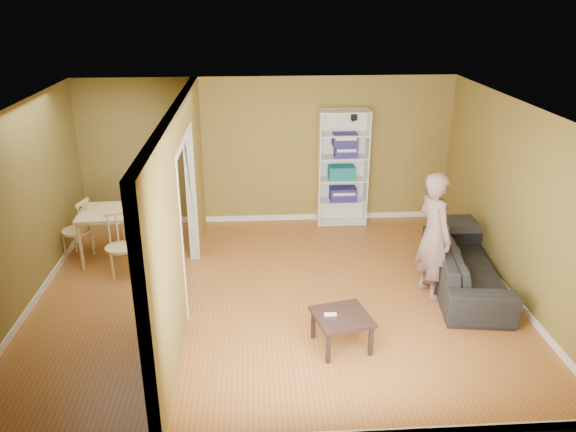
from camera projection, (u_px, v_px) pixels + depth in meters
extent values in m
plane|color=#AA6E30|center=(275.00, 295.00, 7.79)|extent=(6.50, 6.50, 0.00)
plane|color=white|center=(273.00, 108.00, 6.82)|extent=(6.50, 6.50, 0.00)
plane|color=olive|center=(267.00, 152.00, 9.85)|extent=(6.50, 0.00, 6.50)
plane|color=olive|center=(287.00, 324.00, 4.76)|extent=(6.50, 0.00, 6.50)
plane|color=olive|center=(18.00, 214.00, 7.11)|extent=(0.00, 5.50, 5.50)
plane|color=olive|center=(516.00, 202.00, 7.50)|extent=(0.00, 5.50, 5.50)
cube|color=black|center=(354.00, 117.00, 9.66)|extent=(0.10, 0.10, 0.10)
imported|color=black|center=(467.00, 259.00, 7.85)|extent=(2.39, 1.29, 0.87)
imported|color=slate|center=(435.00, 225.00, 7.45)|extent=(0.89, 0.77, 2.08)
cube|color=white|center=(319.00, 169.00, 9.82)|extent=(0.02, 0.38, 2.06)
cube|color=white|center=(366.00, 168.00, 9.88)|extent=(0.02, 0.38, 2.06)
cube|color=white|center=(341.00, 165.00, 10.02)|extent=(0.87, 0.02, 2.06)
cube|color=white|center=(341.00, 221.00, 10.23)|extent=(0.83, 0.38, 0.02)
cube|color=white|center=(341.00, 201.00, 10.08)|extent=(0.83, 0.38, 0.02)
cube|color=white|center=(342.00, 179.00, 9.93)|extent=(0.83, 0.38, 0.02)
cube|color=white|center=(343.00, 157.00, 9.77)|extent=(0.83, 0.38, 0.02)
cube|color=white|center=(344.00, 135.00, 9.62)|extent=(0.83, 0.38, 0.02)
cube|color=white|center=(345.00, 111.00, 9.47)|extent=(0.83, 0.38, 0.02)
cube|color=navy|center=(343.00, 194.00, 10.03)|extent=(0.46, 0.30, 0.24)
cube|color=#1C7777|center=(341.00, 172.00, 9.88)|extent=(0.45, 0.30, 0.23)
cube|color=navy|center=(346.00, 151.00, 9.74)|extent=(0.39, 0.25, 0.20)
cube|color=#15164B|center=(345.00, 138.00, 9.65)|extent=(0.42, 0.28, 0.22)
cube|color=black|center=(342.00, 317.00, 6.54)|extent=(0.63, 0.63, 0.04)
cube|color=black|center=(322.00, 346.00, 6.36)|extent=(0.05, 0.05, 0.38)
cube|color=black|center=(368.00, 344.00, 6.39)|extent=(0.05, 0.05, 0.38)
cube|color=black|center=(317.00, 321.00, 6.84)|extent=(0.05, 0.05, 0.38)
cube|color=black|center=(359.00, 319.00, 6.87)|extent=(0.05, 0.05, 0.38)
cube|color=white|center=(330.00, 314.00, 6.52)|extent=(0.14, 0.04, 0.03)
cube|color=#E3BF79|center=(121.00, 211.00, 8.63)|extent=(1.26, 0.84, 0.04)
cylinder|color=#E3BF79|center=(80.00, 246.00, 8.40)|extent=(0.05, 0.05, 0.75)
cylinder|color=#E3BF79|center=(158.00, 244.00, 8.47)|extent=(0.05, 0.05, 0.75)
cylinder|color=#E3BF79|center=(93.00, 227.00, 9.09)|extent=(0.05, 0.05, 0.75)
cylinder|color=#E3BF79|center=(165.00, 225.00, 9.16)|extent=(0.05, 0.05, 0.75)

